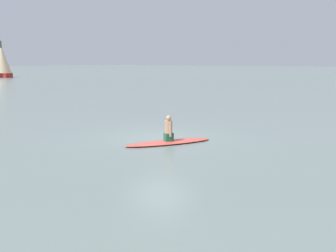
# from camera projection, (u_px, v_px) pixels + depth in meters

# --- Properties ---
(ground_plane) EXTENTS (400.00, 400.00, 0.00)m
(ground_plane) POSITION_uv_depth(u_px,v_px,m) (160.00, 137.00, 14.94)
(ground_plane) COLOR slate
(surfboard) EXTENTS (3.25, 2.31, 0.10)m
(surfboard) POSITION_uv_depth(u_px,v_px,m) (169.00, 142.00, 13.86)
(surfboard) COLOR #D84C3F
(surfboard) RESTS_ON ground
(person_paddler) EXTENTS (0.39, 0.38, 0.92)m
(person_paddler) POSITION_uv_depth(u_px,v_px,m) (169.00, 129.00, 13.78)
(person_paddler) COLOR #26664C
(person_paddler) RESTS_ON surfboard
(sailboat_far_left) EXTENTS (3.16, 4.46, 6.42)m
(sailboat_far_left) POSITION_uv_depth(u_px,v_px,m) (2.00, 60.00, 68.55)
(sailboat_far_left) COLOR maroon
(sailboat_far_left) RESTS_ON ground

